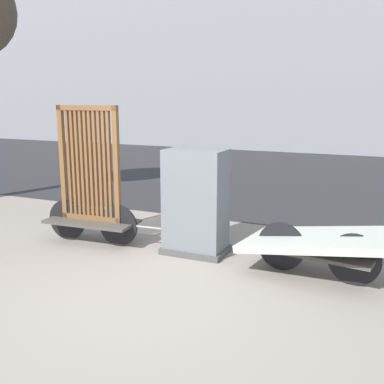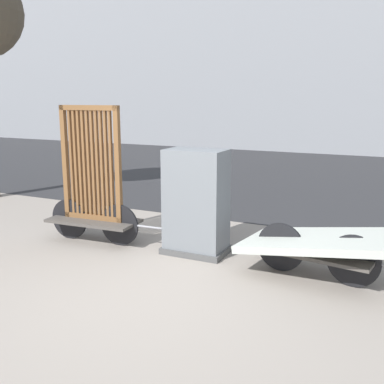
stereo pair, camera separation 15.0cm
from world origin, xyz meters
name	(u,v)px [view 1 (the left image)]	position (x,y,z in m)	size (l,w,h in m)	color
ground_plane	(144,296)	(0.00, 0.00, 0.00)	(60.00, 60.00, 0.00)	gray
road_strip	(296,175)	(0.00, 8.13, 0.00)	(56.00, 10.06, 0.01)	#2D2D30
bike_cart_with_bedframe	(91,194)	(-1.55, 1.25, 0.71)	(2.06, 0.65, 1.93)	#4C4742
bike_cart_with_mattress	(317,243)	(1.55, 1.25, 0.41)	(2.23, 1.18, 0.62)	#4C4742
utility_cabinet	(196,205)	(-0.04, 1.45, 0.65)	(0.83, 0.56, 1.38)	#4C4C4C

